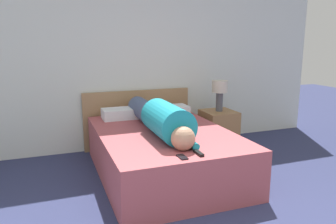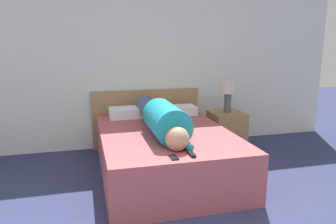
{
  "view_description": "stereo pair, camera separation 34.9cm",
  "coord_description": "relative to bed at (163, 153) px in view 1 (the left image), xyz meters",
  "views": [
    {
      "loc": [
        -0.96,
        -1.09,
        1.51
      ],
      "look_at": [
        0.24,
        2.11,
        0.77
      ],
      "focal_mm": 35.0,
      "sensor_mm": 36.0,
      "label": 1
    },
    {
      "loc": [
        -0.62,
        -1.2,
        1.51
      ],
      "look_at": [
        0.24,
        2.11,
        0.77
      ],
      "focal_mm": 35.0,
      "sensor_mm": 36.0,
      "label": 2
    }
  ],
  "objects": [
    {
      "name": "bed",
      "position": [
        0.0,
        0.0,
        0.0
      ],
      "size": [
        1.43,
        2.01,
        0.52
      ],
      "color": "#A84C51",
      "rests_on": "ground_plane"
    },
    {
      "name": "pillow_near_headboard",
      "position": [
        -0.29,
        0.77,
        0.32
      ],
      "size": [
        0.53,
        0.29,
        0.13
      ],
      "color": "white",
      "rests_on": "bed"
    },
    {
      "name": "nightstand",
      "position": [
        1.02,
        0.55,
        0.02
      ],
      "size": [
        0.43,
        0.45,
        0.56
      ],
      "color": "olive",
      "rests_on": "ground_plane"
    },
    {
      "name": "table_lamp",
      "position": [
        1.02,
        0.55,
        0.6
      ],
      "size": [
        0.22,
        0.22,
        0.43
      ],
      "color": "#4C4C51",
      "rests_on": "nightstand"
    },
    {
      "name": "wall_back",
      "position": [
        -0.24,
        1.17,
        1.04
      ],
      "size": [
        6.35,
        0.06,
        2.6
      ],
      "color": "silver",
      "rests_on": "ground_plane"
    },
    {
      "name": "tv_remote",
      "position": [
        0.03,
        -0.84,
        0.27
      ],
      "size": [
        0.04,
        0.15,
        0.02
      ],
      "color": "black",
      "rests_on": "bed"
    },
    {
      "name": "cell_phone",
      "position": [
        -0.14,
        -0.87,
        0.26
      ],
      "size": [
        0.06,
        0.13,
        0.01
      ],
      "color": "black",
      "rests_on": "bed"
    },
    {
      "name": "headboard",
      "position": [
        0.0,
        1.1,
        0.15
      ],
      "size": [
        1.55,
        0.04,
        0.82
      ],
      "color": "#A37A51",
      "rests_on": "ground_plane"
    },
    {
      "name": "person_lying",
      "position": [
        -0.05,
        -0.04,
        0.42
      ],
      "size": [
        0.37,
        1.72,
        0.37
      ],
      "color": "tan",
      "rests_on": "bed"
    },
    {
      "name": "pillow_second",
      "position": [
        0.37,
        0.77,
        0.32
      ],
      "size": [
        0.51,
        0.29,
        0.12
      ],
      "color": "white",
      "rests_on": "bed"
    }
  ]
}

